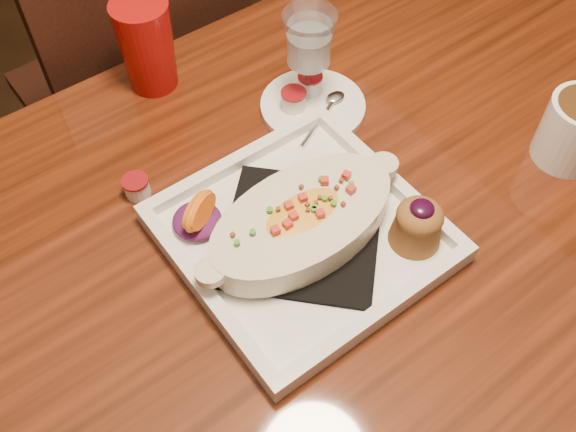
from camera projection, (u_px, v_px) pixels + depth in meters
floor at (319, 407)px, 1.47m from camera, size 7.00×7.00×0.00m
table at (336, 252)px, 0.95m from camera, size 1.50×0.90×0.75m
chair_far at (143, 91)px, 1.36m from camera, size 0.42×0.42×0.93m
plate at (309, 226)px, 0.82m from camera, size 0.32×0.32×0.08m
goblet at (309, 45)px, 0.91m from camera, size 0.08×0.08×0.16m
saucer at (311, 104)px, 0.98m from camera, size 0.16×0.16×0.11m
creamer_loose at (137, 187)px, 0.88m from camera, size 0.04×0.04×0.03m
red_tumbler at (147, 46)px, 0.96m from camera, size 0.09×0.09×0.15m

